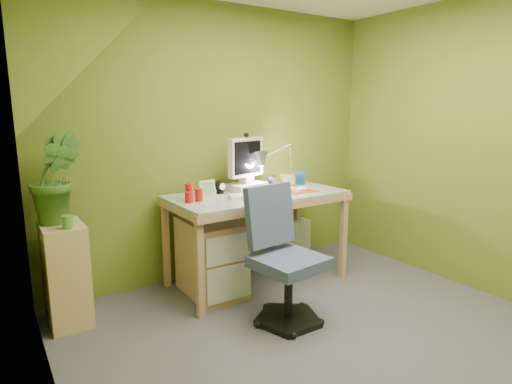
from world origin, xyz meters
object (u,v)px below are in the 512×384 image
monitor (246,161)px  radiator (290,240)px  task_chair (289,260)px  desk_lamp (287,155)px  potted_plant (56,177)px  side_ledge (66,274)px  desk (257,238)px

monitor → radiator: 1.06m
task_chair → monitor: bearing=69.4°
task_chair → desk_lamp: bearing=46.4°
desk_lamp → radiator: size_ratio=1.43×
monitor → desk_lamp: size_ratio=0.90×
desk_lamp → potted_plant: potted_plant is taller
monitor → radiator: monitor is taller
monitor → potted_plant: 1.53m
desk_lamp → task_chair: 1.28m
side_ledge → potted_plant: potted_plant is taller
monitor → radiator: (0.61, 0.14, -0.85)m
radiator → desk_lamp: bearing=-130.1°
task_chair → desk: bearing=66.4°
monitor → radiator: bearing=-1.5°
monitor → task_chair: monitor is taller
potted_plant → radiator: potted_plant is taller
monitor → task_chair: bearing=-117.3°
side_ledge → monitor: bearing=2.1°
task_chair → potted_plant: bearing=137.8°
monitor → potted_plant: potted_plant is taller
desk → desk_lamp: (0.45, 0.18, 0.68)m
desk → desk_lamp: bearing=20.2°
side_ledge → task_chair: task_chair is taller
desk_lamp → side_ledge: desk_lamp is taller
desk → task_chair: (-0.21, -0.73, 0.06)m
desk_lamp → side_ledge: size_ratio=0.77×
potted_plant → radiator: (2.13, 0.15, -0.85)m
desk_lamp → radiator: desk_lamp is taller
monitor → potted_plant: size_ratio=0.79×
monitor → desk: bearing=-104.5°
monitor → side_ledge: (-1.53, -0.06, -0.69)m
potted_plant → task_chair: (1.32, -0.90, -0.58)m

